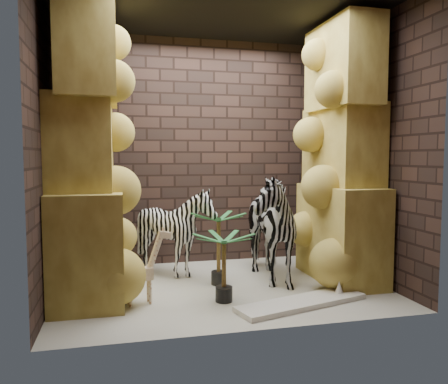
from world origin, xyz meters
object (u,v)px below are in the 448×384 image
object	(u,v)px
zebra_left	(175,236)
palm_front	(219,248)
surfboard	(302,303)
giraffe_toy	(139,266)
palm_back	(224,267)
zebra_right	(262,217)

from	to	relation	value
zebra_left	palm_front	xyz separation A→B (m)	(0.44, -0.46, -0.07)
palm_front	surfboard	size ratio (longest dim) A/B	0.60
surfboard	giraffe_toy	bearing A→B (deg)	150.15
zebra_left	giraffe_toy	xyz separation A→B (m)	(-0.47, -0.94, -0.11)
zebra_left	palm_back	xyz separation A→B (m)	(0.36, -1.05, -0.14)
zebra_right	giraffe_toy	size ratio (longest dim) A/B	1.93
palm_back	surfboard	size ratio (longest dim) A/B	0.51
palm_front	zebra_right	bearing A→B (deg)	9.00
palm_front	palm_back	distance (m)	0.60
zebra_left	palm_back	bearing A→B (deg)	-70.62
palm_back	surfboard	distance (m)	0.83
giraffe_toy	palm_back	distance (m)	0.83
zebra_left	giraffe_toy	size ratio (longest dim) A/B	1.41
palm_back	surfboard	world-z (taller)	palm_back
zebra_right	surfboard	bearing A→B (deg)	-85.78
giraffe_toy	surfboard	world-z (taller)	giraffe_toy
surfboard	zebra_left	bearing A→B (deg)	113.13
palm_front	zebra_left	bearing A→B (deg)	133.25
giraffe_toy	palm_back	world-z (taller)	giraffe_toy
giraffe_toy	palm_back	bearing A→B (deg)	-18.72
palm_front	surfboard	world-z (taller)	palm_front
zebra_right	palm_front	xyz separation A→B (m)	(-0.53, -0.08, -0.32)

